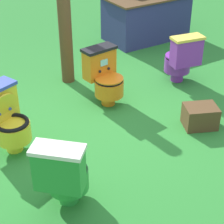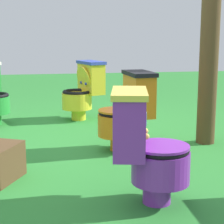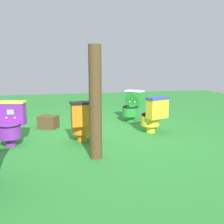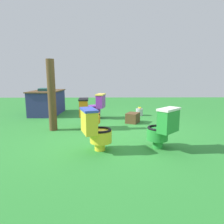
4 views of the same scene
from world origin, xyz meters
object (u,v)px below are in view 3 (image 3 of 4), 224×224
small_crate (48,122)px  toilet_yellow (153,115)px  lemon_bucket (3,122)px  toilet_orange (83,121)px  toilet_green (132,105)px  wooden_post (95,103)px  toilet_purple (11,123)px

small_crate → toilet_yellow: bearing=156.9°
small_crate → lemon_bucket: 1.02m
toilet_yellow → toilet_orange: (1.41, 0.26, -0.00)m
toilet_green → wooden_post: size_ratio=0.45×
toilet_orange → small_crate: bearing=113.9°
toilet_orange → wooden_post: 0.93m
toilet_orange → small_crate: (0.61, -1.12, -0.24)m
toilet_green → toilet_purple: same height
toilet_green → small_crate: 1.98m
toilet_yellow → wooden_post: 1.75m
wooden_post → toilet_orange: bearing=-83.0°
toilet_yellow → wooden_post: size_ratio=0.45×
toilet_purple → lemon_bucket: size_ratio=2.63×
toilet_yellow → toilet_orange: bearing=171.1°
small_crate → toilet_purple: bearing=59.4°
toilet_yellow → wooden_post: (1.31, 1.07, 0.43)m
toilet_green → toilet_yellow: bearing=139.9°
toilet_green → toilet_purple: bearing=72.5°
toilet_yellow → toilet_green: same height
lemon_bucket → toilet_yellow: bearing=158.3°
toilet_orange → toilet_green: 1.93m
toilet_yellow → toilet_purple: bearing=163.6°
toilet_yellow → small_crate: (2.02, -0.86, -0.24)m
toilet_yellow → small_crate: size_ratio=1.92×
lemon_bucket → toilet_orange: bearing=137.5°
toilet_green → small_crate: size_ratio=1.92×
toilet_orange → lemon_bucket: size_ratio=2.63×
wooden_post → lemon_bucket: size_ratio=5.84×
toilet_green → toilet_purple: size_ratio=1.00×
toilet_yellow → lemon_bucket: 3.22m
toilet_yellow → toilet_purple: (2.60, 0.12, -0.00)m
toilet_orange → toilet_purple: (1.19, -0.13, 0.00)m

